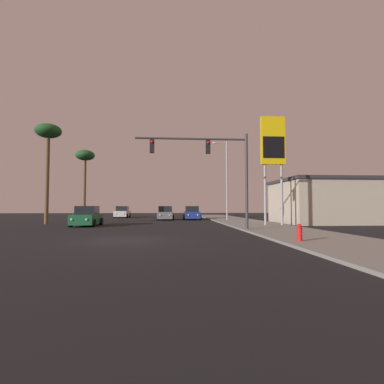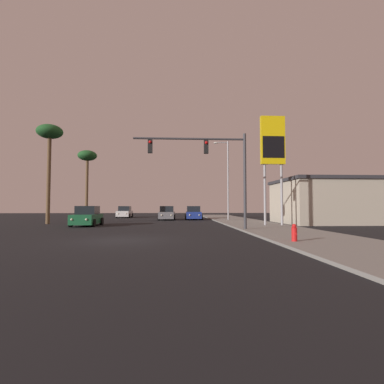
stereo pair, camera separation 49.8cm
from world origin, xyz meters
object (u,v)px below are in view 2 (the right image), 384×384
car_green (87,217)px  car_blue (193,213)px  palm_tree_near (50,137)px  palm_tree_mid (87,159)px  gas_station_sign (273,146)px  traffic_light_mast (213,161)px  car_white (125,212)px  car_grey (167,214)px  street_lamp (227,176)px  fire_hydrant (294,233)px

car_green → car_blue: bearing=-131.8°
palm_tree_near → palm_tree_mid: bearing=86.4°
gas_station_sign → palm_tree_near: (-20.01, 4.72, 1.58)m
traffic_light_mast → palm_tree_near: (-14.49, 8.83, 3.45)m
car_blue → gas_station_sign: bearing=114.9°
car_blue → palm_tree_mid: (-13.57, 1.64, 6.91)m
car_white → palm_tree_near: bearing=74.6°
car_grey → car_green: (-6.42, -10.90, 0.00)m
street_lamp → palm_tree_mid: street_lamp is taller
palm_tree_mid → fire_hydrant: bearing=-57.4°
car_blue → car_green: (-9.70, -11.36, 0.00)m
car_grey → fire_hydrant: bearing=106.3°
car_grey → fire_hydrant: 24.64m
gas_station_sign → palm_tree_near: palm_tree_near is taller
car_white → palm_tree_near: 18.12m
car_grey → palm_tree_mid: 12.58m
street_lamp → fire_hydrant: bearing=-91.8°
car_green → car_white: 18.91m
car_grey → gas_station_sign: size_ratio=0.48×
fire_hydrant → palm_tree_near: bearing=137.2°
car_white → street_lamp: size_ratio=0.48×
car_green → traffic_light_mast: bearing=148.5°
car_green → palm_tree_near: bearing=-34.9°
fire_hydrant → palm_tree_near: size_ratio=0.08×
street_lamp → gas_station_sign: size_ratio=1.00×
car_green → street_lamp: size_ratio=0.48×
car_white → gas_station_sign: 26.48m
traffic_light_mast → street_lamp: street_lamp is taller
car_grey → street_lamp: (6.91, -3.00, 4.36)m
traffic_light_mast → gas_station_sign: gas_station_sign is taller
car_blue → palm_tree_mid: 15.32m
palm_tree_near → palm_tree_mid: size_ratio=1.07×
street_lamp → car_green: bearing=-149.4°
traffic_light_mast → gas_station_sign: 7.13m
gas_station_sign → palm_tree_near: 20.62m
street_lamp → palm_tree_near: size_ratio=0.95×
car_blue → gas_station_sign: (5.80, -13.08, 5.86)m
car_blue → traffic_light_mast: (0.29, -17.18, 3.98)m
car_grey → traffic_light_mast: bearing=103.6°
street_lamp → car_white: bearing=140.5°
car_green → traffic_light_mast: size_ratio=0.57×
car_blue → car_green: bearing=50.5°
gas_station_sign → car_white: bearing=127.0°
car_grey → gas_station_sign: bearing=127.3°
fire_hydrant → traffic_light_mast: bearing=110.8°
car_white → traffic_light_mast: bearing=112.3°
street_lamp → fire_hydrant: (-0.64, -20.83, -4.63)m
car_green → fire_hydrant: (12.69, -12.94, -0.27)m
car_blue → palm_tree_near: 18.08m
street_lamp → fire_hydrant: 21.35m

